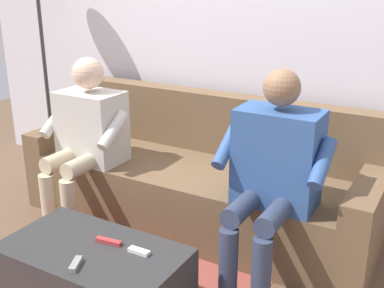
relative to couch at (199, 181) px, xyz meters
name	(u,v)px	position (x,y,z in m)	size (l,w,h in m)	color
ground_plane	(138,271)	(0.00, 0.73, -0.29)	(8.00, 8.00, 0.00)	brown
back_wall	(233,35)	(0.00, -0.48, 0.93)	(4.74, 0.06, 2.44)	silver
couch	(199,181)	(0.00, 0.00, 0.00)	(2.37, 0.80, 0.84)	brown
coffee_table	(95,277)	(0.00, 1.09, -0.11)	(0.91, 0.51, 0.34)	#2D2D2D
person_left_seated	(273,167)	(-0.65, 0.38, 0.37)	(0.60, 0.57, 1.17)	#335693
person_right_seated	(87,132)	(0.65, 0.36, 0.35)	(0.57, 0.55, 1.12)	beige
remote_red	(109,241)	(-0.04, 1.01, 0.07)	(0.14, 0.03, 0.02)	#B73333
remote_white	(139,251)	(-0.23, 1.01, 0.07)	(0.11, 0.04, 0.02)	white
remote_gray	(76,264)	(-0.04, 1.24, 0.07)	(0.11, 0.03, 0.02)	gray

